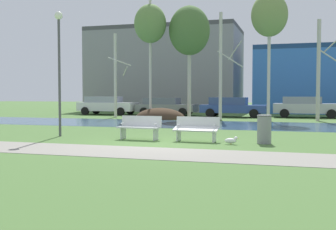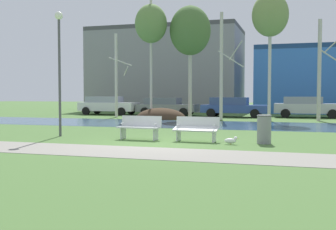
% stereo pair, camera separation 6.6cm
% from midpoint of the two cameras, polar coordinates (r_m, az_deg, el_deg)
% --- Properties ---
extents(ground_plane, '(120.00, 120.00, 0.00)m').
position_cam_midpoint_polar(ground_plane, '(23.74, 6.24, -1.20)').
color(ground_plane, '#476B33').
extents(paved_path_strip, '(60.00, 2.36, 0.01)m').
position_cam_midpoint_polar(paved_path_strip, '(12.09, -4.45, -5.10)').
color(paved_path_strip, gray).
rests_on(paved_path_strip, ground).
extents(river_band, '(80.00, 6.17, 0.01)m').
position_cam_midpoint_polar(river_band, '(23.02, 5.90, -1.31)').
color(river_band, '#33516B').
rests_on(river_band, ground).
extents(soil_mound, '(3.48, 2.40, 1.50)m').
position_cam_midpoint_polar(soil_mound, '(28.18, -0.93, -0.54)').
color(soil_mound, '#423021').
rests_on(soil_mound, ground).
extents(bench_left, '(1.62, 0.64, 0.87)m').
position_cam_midpoint_polar(bench_left, '(15.44, -3.80, -1.62)').
color(bench_left, silver).
rests_on(bench_left, ground).
extents(bench_right, '(1.62, 0.63, 0.87)m').
position_cam_midpoint_polar(bench_right, '(14.81, 4.04, -1.81)').
color(bench_right, silver).
rests_on(bench_right, ground).
extents(trash_bin, '(0.50, 0.50, 0.98)m').
position_cam_midpoint_polar(trash_bin, '(14.47, 13.17, -1.86)').
color(trash_bin, gray).
rests_on(trash_bin, ground).
extents(seagull, '(0.48, 0.18, 0.27)m').
position_cam_midpoint_polar(seagull, '(14.05, 8.77, -3.48)').
color(seagull, white).
rests_on(seagull, ground).
extents(streetlamp, '(0.32, 0.32, 4.94)m').
position_cam_midpoint_polar(streetlamp, '(17.16, -14.58, 8.32)').
color(streetlamp, '#4C4C51').
rests_on(streetlamp, ground).
extents(birch_far_left, '(1.37, 2.26, 6.06)m').
position_cam_midpoint_polar(birch_far_left, '(30.54, -7.00, 5.47)').
color(birch_far_left, beige).
rests_on(birch_far_left, ground).
extents(birch_left, '(2.18, 2.18, 8.29)m').
position_cam_midpoint_polar(birch_left, '(28.88, -2.29, 12.33)').
color(birch_left, beige).
rests_on(birch_left, ground).
extents(birch_center_left, '(2.81, 2.81, 7.74)m').
position_cam_midpoint_polar(birch_center_left, '(29.08, 3.13, 11.42)').
color(birch_center_left, '#BCB7A8').
rests_on(birch_center_left, ground).
extents(birch_center, '(1.57, 2.80, 6.99)m').
position_cam_midpoint_polar(birch_center, '(27.45, 7.50, 6.75)').
color(birch_center, beige).
rests_on(birch_center, ground).
extents(birch_center_right, '(2.27, 2.27, 8.51)m').
position_cam_midpoint_polar(birch_center_right, '(27.44, 13.91, 13.09)').
color(birch_center_right, beige).
rests_on(birch_center_right, ground).
extents(birch_right, '(1.58, 2.85, 6.33)m').
position_cam_midpoint_polar(birch_right, '(27.73, 20.23, 5.96)').
color(birch_right, '#BCB7A8').
rests_on(birch_right, ground).
extents(parked_van_nearest_white, '(4.81, 2.21, 1.49)m').
position_cam_midpoint_polar(parked_van_nearest_white, '(34.25, -8.20, 1.37)').
color(parked_van_nearest_white, silver).
rests_on(parked_van_nearest_white, ground).
extents(parked_sedan_second_grey, '(4.82, 2.12, 1.38)m').
position_cam_midpoint_polar(parked_sedan_second_grey, '(32.85, -0.19, 1.24)').
color(parked_sedan_second_grey, slate).
rests_on(parked_sedan_second_grey, ground).
extents(parked_hatch_third_blue, '(4.79, 2.06, 1.44)m').
position_cam_midpoint_polar(parked_hatch_third_blue, '(30.78, 8.96, 1.14)').
color(parked_hatch_third_blue, '#2D4793').
rests_on(parked_hatch_third_blue, ground).
extents(parked_wagon_fourth_silver, '(4.75, 2.03, 1.50)m').
position_cam_midpoint_polar(parked_wagon_fourth_silver, '(31.30, 18.61, 1.11)').
color(parked_wagon_fourth_silver, '#B2B5BC').
rests_on(parked_wagon_fourth_silver, ground).
extents(building_grey_warehouse, '(14.85, 8.15, 8.30)m').
position_cam_midpoint_polar(building_grey_warehouse, '(42.98, -0.05, 6.18)').
color(building_grey_warehouse, gray).
rests_on(building_grey_warehouse, ground).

